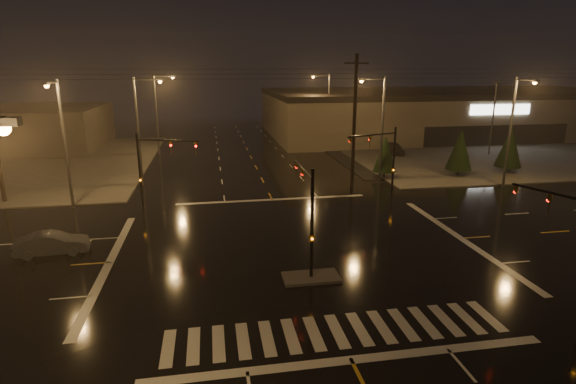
% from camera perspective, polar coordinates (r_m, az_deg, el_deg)
% --- Properties ---
extents(ground, '(140.00, 140.00, 0.00)m').
position_cam_1_polar(ground, '(27.89, 1.12, -7.32)').
color(ground, black).
rests_on(ground, ground).
extents(sidewalk_ne, '(36.00, 36.00, 0.12)m').
position_cam_1_polar(sidewalk_ne, '(66.24, 22.21, 5.02)').
color(sidewalk_ne, '#43403C').
rests_on(sidewalk_ne, ground).
extents(median_island, '(3.00, 1.60, 0.15)m').
position_cam_1_polar(median_island, '(24.30, 2.95, -10.76)').
color(median_island, '#43403C').
rests_on(median_island, ground).
extents(crosswalk, '(15.00, 2.60, 0.01)m').
position_cam_1_polar(crosswalk, '(20.12, 6.24, -17.12)').
color(crosswalk, beige).
rests_on(crosswalk, ground).
extents(stop_bar_near, '(16.00, 0.50, 0.01)m').
position_cam_1_polar(stop_bar_near, '(18.55, 8.04, -20.36)').
color(stop_bar_near, beige).
rests_on(stop_bar_near, ground).
extents(stop_bar_far, '(16.00, 0.50, 0.01)m').
position_cam_1_polar(stop_bar_far, '(38.13, -2.03, -0.98)').
color(stop_bar_far, beige).
rests_on(stop_bar_far, ground).
extents(parking_lot, '(50.00, 24.00, 0.08)m').
position_cam_1_polar(parking_lot, '(67.42, 26.71, 4.66)').
color(parking_lot, black).
rests_on(parking_lot, ground).
extents(retail_building, '(60.20, 28.30, 7.20)m').
position_cam_1_polar(retail_building, '(81.95, 19.62, 9.76)').
color(retail_building, '#685B4A').
rests_on(retail_building, ground).
extents(signal_mast_median, '(0.25, 4.59, 6.00)m').
position_cam_1_polar(signal_mast_median, '(23.78, 2.58, -1.81)').
color(signal_mast_median, black).
rests_on(signal_mast_median, ground).
extents(signal_mast_ne, '(4.84, 1.86, 6.00)m').
position_cam_1_polar(signal_mast_ne, '(38.84, 12.16, 4.74)').
color(signal_mast_ne, black).
rests_on(signal_mast_ne, ground).
extents(signal_mast_nw, '(4.84, 1.86, 6.00)m').
position_cam_1_polar(signal_mast_nw, '(36.34, -16.92, 3.68)').
color(signal_mast_nw, black).
rests_on(signal_mast_nw, ground).
extents(signal_mast_se, '(1.55, 3.87, 6.00)m').
position_cam_1_polar(signal_mast_se, '(22.82, 32.76, -5.24)').
color(signal_mast_se, black).
rests_on(signal_mast_se, ground).
extents(streetlight_1, '(2.77, 0.32, 10.00)m').
position_cam_1_polar(streetlight_1, '(43.96, -18.17, 8.20)').
color(streetlight_1, '#38383A').
rests_on(streetlight_1, ground).
extents(streetlight_2, '(2.77, 0.32, 10.00)m').
position_cam_1_polar(streetlight_2, '(59.76, -16.11, 10.11)').
color(streetlight_2, '#38383A').
rests_on(streetlight_2, ground).
extents(streetlight_3, '(2.77, 0.32, 10.00)m').
position_cam_1_polar(streetlight_3, '(44.55, 11.54, 8.74)').
color(streetlight_3, '#38383A').
rests_on(streetlight_3, ground).
extents(streetlight_4, '(2.77, 0.32, 10.00)m').
position_cam_1_polar(streetlight_4, '(63.51, 4.94, 10.93)').
color(streetlight_4, '#38383A').
rests_on(streetlight_4, ground).
extents(streetlight_5, '(0.32, 2.77, 10.00)m').
position_cam_1_polar(streetlight_5, '(38.38, -26.71, 6.36)').
color(streetlight_5, '#38383A').
rests_on(streetlight_5, ground).
extents(streetlight_6, '(0.32, 2.77, 10.00)m').
position_cam_1_polar(streetlight_6, '(45.58, 26.69, 7.56)').
color(streetlight_6, '#38383A').
rests_on(streetlight_6, ground).
extents(utility_pole_1, '(2.20, 0.32, 12.00)m').
position_cam_1_polar(utility_pole_1, '(41.57, 8.42, 8.87)').
color(utility_pole_1, black).
rests_on(utility_pole_1, ground).
extents(conifer_0, '(2.30, 2.30, 4.29)m').
position_cam_1_polar(conifer_0, '(46.08, 12.22, 4.75)').
color(conifer_0, black).
rests_on(conifer_0, ground).
extents(conifer_1, '(2.63, 2.63, 4.82)m').
position_cam_1_polar(conifer_1, '(49.19, 21.00, 5.05)').
color(conifer_1, black).
rests_on(conifer_1, ground).
extents(conifer_2, '(2.70, 2.70, 4.91)m').
position_cam_1_polar(conifer_2, '(52.75, 26.33, 5.17)').
color(conifer_2, black).
rests_on(conifer_2, ground).
extents(car_parked, '(2.24, 4.74, 1.57)m').
position_cam_1_polar(car_parked, '(59.63, 13.28, 5.42)').
color(car_parked, black).
rests_on(car_parked, ground).
extents(car_crossing, '(4.23, 1.83, 1.35)m').
position_cam_1_polar(car_crossing, '(30.47, -27.75, -5.81)').
color(car_crossing, '#5B5F63').
rests_on(car_crossing, ground).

